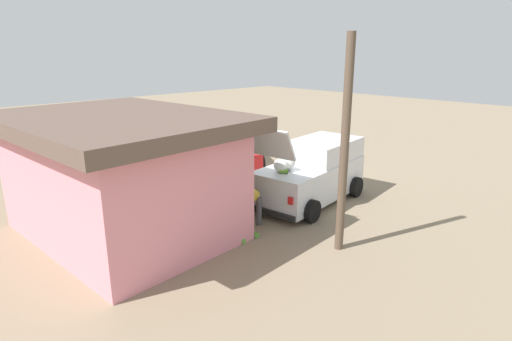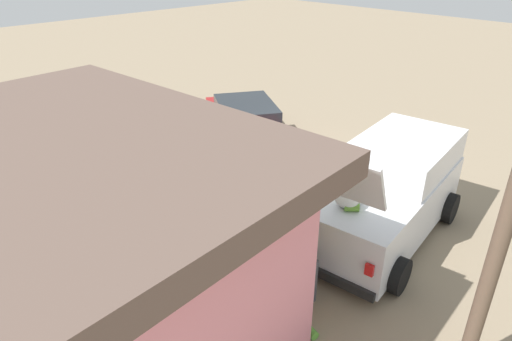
# 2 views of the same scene
# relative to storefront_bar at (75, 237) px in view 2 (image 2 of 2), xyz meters

# --- Properties ---
(ground_plane) EXTENTS (60.00, 60.00, 0.00)m
(ground_plane) POSITION_rel_storefront_bar_xyz_m (0.62, -6.22, -1.63)
(ground_plane) COLOR gray
(storefront_bar) EXTENTS (6.66, 5.15, 3.14)m
(storefront_bar) POSITION_rel_storefront_bar_xyz_m (0.00, 0.00, 0.00)
(storefront_bar) COLOR pink
(storefront_bar) RESTS_ON ground_plane
(delivery_van) EXTENTS (2.52, 4.67, 2.72)m
(delivery_van) POSITION_rel_storefront_bar_xyz_m (-1.85, -5.45, -0.69)
(delivery_van) COLOR silver
(delivery_van) RESTS_ON ground_plane
(parked_sedan) EXTENTS (4.61, 3.74, 1.32)m
(parked_sedan) POSITION_rel_storefront_bar_xyz_m (3.33, -6.48, -0.99)
(parked_sedan) COLOR maroon
(parked_sedan) RESTS_ON ground_plane
(vendor_standing) EXTENTS (0.48, 0.48, 1.62)m
(vendor_standing) POSITION_rel_storefront_bar_xyz_m (-0.35, -2.82, -0.70)
(vendor_standing) COLOR navy
(vendor_standing) RESTS_ON ground_plane
(customer_bending) EXTENTS (0.57, 0.77, 1.31)m
(customer_bending) POSITION_rel_storefront_bar_xyz_m (-1.94, -2.64, -0.81)
(customer_bending) COLOR #4C4C51
(customer_bending) RESTS_ON ground_plane
(unloaded_banana_pile) EXTENTS (0.93, 0.89, 0.47)m
(unloaded_banana_pile) POSITION_rel_storefront_bar_xyz_m (-2.32, -1.93, -1.41)
(unloaded_banana_pile) COLOR silver
(unloaded_banana_pile) RESTS_ON ground_plane
(paint_bucket) EXTENTS (0.33, 0.33, 0.42)m
(paint_bucket) POSITION_rel_storefront_bar_xyz_m (2.25, -2.77, -1.42)
(paint_bucket) COLOR silver
(paint_bucket) RESTS_ON ground_plane
(utility_pole) EXTENTS (0.20, 0.20, 5.04)m
(utility_pole) POSITION_rel_storefront_bar_xyz_m (-4.46, -3.27, 0.90)
(utility_pole) COLOR brown
(utility_pole) RESTS_ON ground_plane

